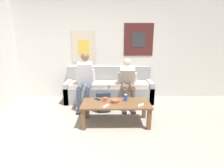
{
  "coord_description": "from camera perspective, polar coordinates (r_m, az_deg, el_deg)",
  "views": [
    {
      "loc": [
        0.29,
        -2.22,
        1.58
      ],
      "look_at": [
        0.33,
        1.29,
        0.66
      ],
      "focal_mm": 28.0,
      "sensor_mm": 36.0,
      "label": 1
    }
  ],
  "objects": [
    {
      "name": "wall_back",
      "position": [
        4.69,
        -4.18,
        10.96
      ],
      "size": [
        10.0,
        0.07,
        2.55
      ],
      "color": "silver",
      "rests_on": "ground_plane"
    },
    {
      "name": "ceramic_bowl",
      "position": [
        3.27,
        0.97,
        -5.5
      ],
      "size": [
        0.16,
        0.16,
        0.06
      ],
      "color": "brown",
      "rests_on": "coffee_table"
    },
    {
      "name": "drink_can_blue",
      "position": [
        3.36,
        4.51,
        -4.48
      ],
      "size": [
        0.07,
        0.07,
        0.12
      ],
      "color": "#28479E",
      "rests_on": "coffee_table"
    },
    {
      "name": "game_controller_near_left",
      "position": [
        3.17,
        9.39,
        -6.81
      ],
      "size": [
        0.13,
        0.12,
        0.03
      ],
      "color": "white",
      "rests_on": "coffee_table"
    },
    {
      "name": "pillar_candle",
      "position": [
        3.34,
        -2.21,
        -5.03
      ],
      "size": [
        0.08,
        0.08,
        0.08
      ],
      "color": "#B24C42",
      "rests_on": "coffee_table"
    },
    {
      "name": "couch",
      "position": [
        4.52,
        -0.97,
        -1.79
      ],
      "size": [
        2.19,
        0.68,
        0.86
      ],
      "color": "gray",
      "rests_on": "ground_plane"
    },
    {
      "name": "backpack",
      "position": [
        3.9,
        -2.86,
        -5.87
      ],
      "size": [
        0.33,
        0.28,
        0.44
      ],
      "color": "#282D38",
      "rests_on": "ground_plane"
    },
    {
      "name": "person_seated_teen",
      "position": [
        4.11,
        5.09,
        1.01
      ],
      "size": [
        0.47,
        0.85,
        1.11
      ],
      "color": "brown",
      "rests_on": "ground_plane"
    },
    {
      "name": "game_controller_near_right",
      "position": [
        3.09,
        -2.03,
        -7.19
      ],
      "size": [
        0.11,
        0.14,
        0.03
      ],
      "color": "white",
      "rests_on": "coffee_table"
    },
    {
      "name": "coffee_table",
      "position": [
        3.3,
        1.27,
        -7.22
      ],
      "size": [
        1.27,
        0.58,
        0.42
      ],
      "color": "brown",
      "rests_on": "ground_plane"
    },
    {
      "name": "ground_plane",
      "position": [
        2.74,
        -6.98,
        -20.69
      ],
      "size": [
        18.0,
        18.0,
        0.0
      ],
      "primitive_type": "plane",
      "color": "gray"
    },
    {
      "name": "person_seated_adult",
      "position": [
        4.11,
        -8.87,
        1.95
      ],
      "size": [
        0.47,
        0.81,
        1.26
      ],
      "color": "#384256",
      "rests_on": "ground_plane"
    },
    {
      "name": "cell_phone",
      "position": [
        3.44,
        -4.67,
        -5.0
      ],
      "size": [
        0.15,
        0.14,
        0.01
      ],
      "color": "black",
      "rests_on": "coffee_table"
    }
  ]
}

